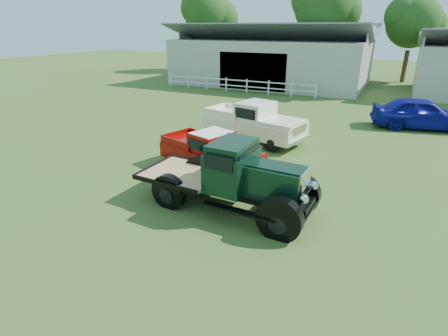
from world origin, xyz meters
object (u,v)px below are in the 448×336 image
at_px(white_pickup, 254,122).
at_px(misc_car_blue, 421,113).
at_px(vintage_flatbed, 229,175).
at_px(red_pickup, 210,151).

bearing_deg(white_pickup, misc_car_blue, 52.66).
distance_m(vintage_flatbed, red_pickup, 3.16).
distance_m(white_pickup, misc_car_blue, 9.90).
xyz_separation_m(white_pickup, misc_car_blue, (7.58, 6.37, -0.10)).
xyz_separation_m(red_pickup, misc_car_blue, (7.57, 10.90, 0.04)).
bearing_deg(red_pickup, white_pickup, 107.42).
height_order(red_pickup, white_pickup, white_pickup).
relative_size(vintage_flatbed, misc_car_blue, 1.10).
bearing_deg(misc_car_blue, red_pickup, 132.02).
bearing_deg(vintage_flatbed, misc_car_blue, 69.20).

